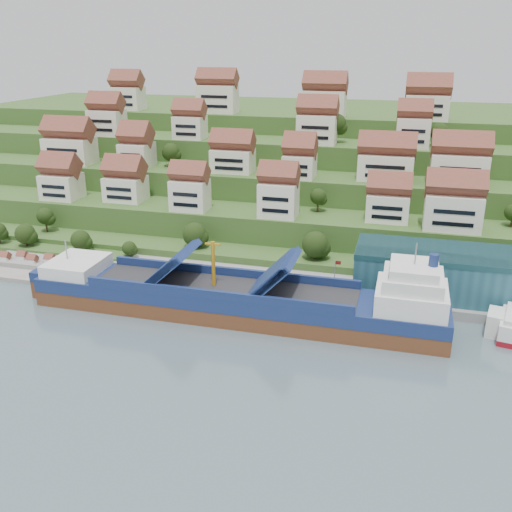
# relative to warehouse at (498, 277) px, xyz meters

# --- Properties ---
(ground) EXTENTS (300.00, 300.00, 0.00)m
(ground) POSITION_rel_warehouse_xyz_m (-52.00, -17.00, -7.20)
(ground) COLOR slate
(ground) RESTS_ON ground
(quay) EXTENTS (180.00, 14.00, 2.20)m
(quay) POSITION_rel_warehouse_xyz_m (-32.00, -2.00, -6.10)
(quay) COLOR gray
(quay) RESTS_ON ground
(pebble_beach) EXTENTS (45.00, 20.00, 1.00)m
(pebble_beach) POSITION_rel_warehouse_xyz_m (-110.00, -5.00, -6.70)
(pebble_beach) COLOR gray
(pebble_beach) RESTS_ON ground
(hillside) EXTENTS (260.00, 128.00, 31.00)m
(hillside) POSITION_rel_warehouse_xyz_m (-52.00, 86.55, 3.46)
(hillside) COLOR #2D4C1E
(hillside) RESTS_ON ground
(hillside_village) EXTENTS (158.40, 61.95, 29.34)m
(hillside_village) POSITION_rel_warehouse_xyz_m (-51.84, 43.57, 17.04)
(hillside_village) COLOR white
(hillside_village) RESTS_ON ground
(hillside_trees) EXTENTS (136.65, 61.90, 30.68)m
(hillside_trees) POSITION_rel_warehouse_xyz_m (-65.14, 26.03, 8.56)
(hillside_trees) COLOR #223913
(hillside_trees) RESTS_ON ground
(warehouse) EXTENTS (60.00, 15.00, 10.00)m
(warehouse) POSITION_rel_warehouse_xyz_m (0.00, 0.00, 0.00)
(warehouse) COLOR #255765
(warehouse) RESTS_ON quay
(flagpole) EXTENTS (1.28, 0.16, 8.00)m
(flagpole) POSITION_rel_warehouse_xyz_m (-33.89, -7.00, -0.32)
(flagpole) COLOR gray
(flagpole) RESTS_ON quay
(beach_huts) EXTENTS (14.40, 3.70, 2.20)m
(beach_huts) POSITION_rel_warehouse_xyz_m (-112.00, -6.25, -5.10)
(beach_huts) COLOR white
(beach_huts) RESTS_ON pebble_beach
(cargo_ship) EXTENTS (86.77, 13.56, 19.35)m
(cargo_ship) POSITION_rel_warehouse_xyz_m (-51.05, -18.01, -3.60)
(cargo_ship) COLOR brown
(cargo_ship) RESTS_ON ground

